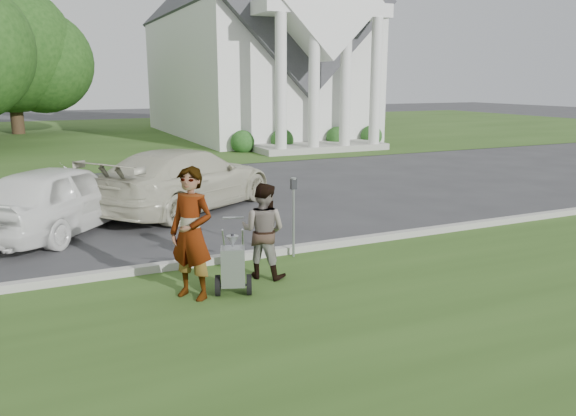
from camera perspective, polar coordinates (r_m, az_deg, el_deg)
ground at (r=9.84m, az=-3.21°, el=-6.19°), size 120.00×120.00×0.00m
grass_strip at (r=7.33m, az=5.65°, el=-13.07°), size 80.00×7.00×0.01m
church_lawn at (r=35.97m, az=-19.31°, el=6.97°), size 80.00×30.00×0.01m
curb at (r=10.30m, az=-4.34°, el=-4.88°), size 80.00×0.18×0.15m
church at (r=34.22m, az=-3.52°, el=17.34°), size 9.19×19.00×24.10m
tree_back at (r=38.69m, az=-26.38°, el=13.76°), size 9.61×7.60×8.89m
striping_cart at (r=8.57m, az=-5.60°, el=-6.05°), size 0.79×1.17×1.01m
person_left at (r=8.37m, az=-9.78°, el=-2.68°), size 0.82×0.86×1.98m
person_right at (r=9.19m, az=-2.53°, el=-2.40°), size 0.97×0.96×1.58m
parking_meter_near at (r=10.21m, az=0.57°, el=0.03°), size 0.11×0.10×1.50m
car_b at (r=12.94m, az=-22.06°, el=0.97°), size 4.21×4.55×1.51m
car_c at (r=14.39m, az=-10.31°, el=2.90°), size 5.64×4.88×1.56m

